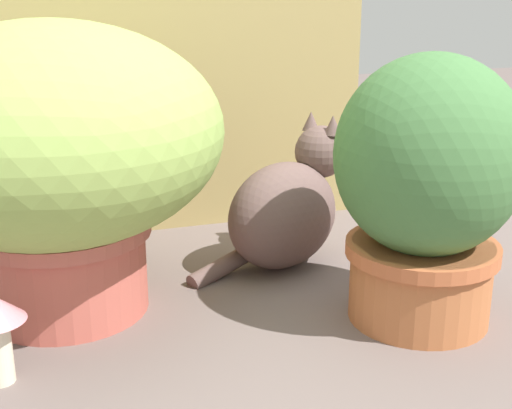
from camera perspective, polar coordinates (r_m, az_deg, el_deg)
ground_plane at (r=1.25m, az=-3.70°, el=-9.22°), size 6.00×6.00×0.00m
cardboard_backdrop at (r=1.62m, az=-7.83°, el=13.23°), size 0.97×0.03×0.89m
grass_planter at (r=1.23m, az=-16.03°, el=4.43°), size 0.57×0.57×0.51m
leafy_planter at (r=1.20m, az=13.72°, el=1.61°), size 0.32×0.32×0.46m
cat at (r=1.44m, az=2.67°, el=-0.30°), size 0.39×0.26×0.32m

